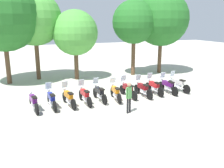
% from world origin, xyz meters
% --- Properties ---
extents(ground_plane, '(80.00, 80.00, 0.00)m').
position_xyz_m(ground_plane, '(0.00, 0.00, 0.00)').
color(ground_plane, '#BCB7A8').
extents(motorcycle_0, '(0.62, 2.19, 0.99)m').
position_xyz_m(motorcycle_0, '(-4.96, -0.12, 0.50)').
color(motorcycle_0, black).
rests_on(motorcycle_0, ground_plane).
extents(motorcycle_1, '(0.62, 2.19, 1.37)m').
position_xyz_m(motorcycle_1, '(-3.97, -0.05, 0.52)').
color(motorcycle_1, black).
rests_on(motorcycle_1, ground_plane).
extents(motorcycle_2, '(0.62, 2.18, 1.37)m').
position_xyz_m(motorcycle_2, '(-2.98, -0.09, 0.52)').
color(motorcycle_2, black).
rests_on(motorcycle_2, ground_plane).
extents(motorcycle_3, '(0.62, 2.19, 1.37)m').
position_xyz_m(motorcycle_3, '(-1.99, -0.04, 0.52)').
color(motorcycle_3, black).
rests_on(motorcycle_3, ground_plane).
extents(motorcycle_4, '(0.62, 2.19, 1.37)m').
position_xyz_m(motorcycle_4, '(-1.00, 0.13, 0.52)').
color(motorcycle_4, black).
rests_on(motorcycle_4, ground_plane).
extents(motorcycle_5, '(0.63, 2.19, 1.37)m').
position_xyz_m(motorcycle_5, '(0.00, -0.10, 0.52)').
color(motorcycle_5, black).
rests_on(motorcycle_5, ground_plane).
extents(motorcycle_6, '(0.62, 2.19, 1.37)m').
position_xyz_m(motorcycle_6, '(0.98, 0.17, 0.52)').
color(motorcycle_6, black).
rests_on(motorcycle_6, ground_plane).
extents(motorcycle_7, '(0.62, 2.19, 1.37)m').
position_xyz_m(motorcycle_7, '(1.98, -0.04, 0.52)').
color(motorcycle_7, black).
rests_on(motorcycle_7, ground_plane).
extents(motorcycle_8, '(0.62, 2.19, 1.37)m').
position_xyz_m(motorcycle_8, '(2.97, 0.18, 0.52)').
color(motorcycle_8, black).
rests_on(motorcycle_8, ground_plane).
extents(motorcycle_9, '(0.62, 2.19, 1.37)m').
position_xyz_m(motorcycle_9, '(3.96, 0.03, 0.52)').
color(motorcycle_9, black).
rests_on(motorcycle_9, ground_plane).
extents(motorcycle_10, '(0.62, 2.18, 1.37)m').
position_xyz_m(motorcycle_10, '(4.94, 0.17, 0.52)').
color(motorcycle_10, black).
rests_on(motorcycle_10, ground_plane).
extents(person_0, '(0.41, 0.28, 1.70)m').
position_xyz_m(person_0, '(-0.19, -2.45, 1.00)').
color(person_0, black).
rests_on(person_0, ground_plane).
extents(tree_0, '(5.59, 5.59, 8.14)m').
position_xyz_m(tree_0, '(-6.32, 6.93, 5.34)').
color(tree_0, brown).
rests_on(tree_0, ground_plane).
extents(tree_1, '(4.44, 4.44, 7.30)m').
position_xyz_m(tree_1, '(-3.99, 7.65, 5.07)').
color(tree_1, brown).
rests_on(tree_1, ground_plane).
extents(tree_2, '(3.75, 3.75, 5.81)m').
position_xyz_m(tree_2, '(-0.93, 6.45, 3.92)').
color(tree_2, brown).
rests_on(tree_2, ground_plane).
extents(tree_3, '(3.88, 3.88, 6.74)m').
position_xyz_m(tree_3, '(4.37, 6.27, 4.78)').
color(tree_3, brown).
rests_on(tree_3, ground_plane).
extents(tree_4, '(5.04, 5.04, 7.60)m').
position_xyz_m(tree_4, '(7.20, 6.26, 5.07)').
color(tree_4, brown).
rests_on(tree_4, ground_plane).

